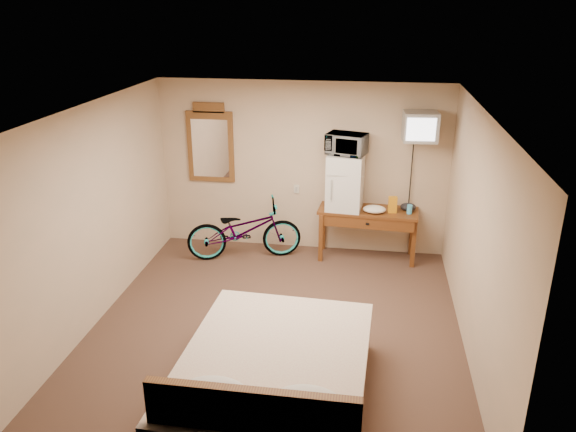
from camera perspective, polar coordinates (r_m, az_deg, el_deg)
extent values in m
plane|color=#3F2B1F|center=(6.64, -1.20, -11.13)|extent=(4.60, 4.60, 0.00)
plane|color=silver|center=(5.71, -1.39, 10.61)|extent=(4.60, 4.60, 0.00)
cube|color=tan|center=(8.21, 1.45, 4.94)|extent=(4.20, 0.04, 2.50)
cube|color=tan|center=(4.08, -6.93, -13.29)|extent=(4.20, 0.04, 2.50)
cube|color=tan|center=(6.73, -19.21, -0.02)|extent=(0.04, 4.60, 2.50)
cube|color=tan|center=(6.09, 18.60, -2.15)|extent=(0.04, 4.60, 2.50)
cube|color=beige|center=(8.31, 0.87, 2.75)|extent=(0.08, 0.01, 0.13)
cube|color=brown|center=(8.07, 8.15, 0.54)|extent=(1.43, 0.63, 0.04)
cube|color=brown|center=(8.03, 3.35, -2.26)|extent=(0.06, 0.06, 0.71)
cube|color=brown|center=(8.04, 12.62, -2.76)|extent=(0.06, 0.06, 0.71)
cube|color=brown|center=(8.44, 3.63, -1.09)|extent=(0.06, 0.06, 0.71)
cube|color=brown|center=(8.44, 12.45, -1.57)|extent=(0.06, 0.06, 0.71)
cube|color=brown|center=(7.89, 8.08, -0.75)|extent=(1.28, 0.13, 0.16)
cube|color=black|center=(7.87, 8.08, -0.80)|extent=(0.05, 0.02, 0.03)
cube|color=silver|center=(7.94, 5.82, 3.48)|extent=(0.53, 0.51, 0.79)
cube|color=#999994|center=(7.67, 5.77, 4.08)|extent=(0.48, 0.01, 0.00)
cylinder|color=#999994|center=(7.74, 4.42, 2.68)|extent=(0.02, 0.02, 0.29)
imported|color=silver|center=(7.79, 5.97, 7.29)|extent=(0.61, 0.49, 0.29)
cube|color=orange|center=(7.96, 10.57, 1.14)|extent=(0.12, 0.08, 0.23)
cylinder|color=#46B7F0|center=(7.99, 12.25, 0.67)|extent=(0.07, 0.07, 0.13)
ellipsoid|color=silver|center=(7.94, 8.77, 0.68)|extent=(0.32, 0.25, 0.10)
ellipsoid|color=black|center=(7.95, 4.74, 0.86)|extent=(0.24, 0.18, 0.09)
ellipsoid|color=black|center=(8.12, 12.10, 0.93)|extent=(0.22, 0.18, 0.10)
cube|color=black|center=(8.01, 13.10, 8.59)|extent=(0.14, 0.02, 0.14)
cylinder|color=black|center=(7.97, 13.12, 8.52)|extent=(0.05, 0.30, 0.05)
cube|color=#999994|center=(7.74, 13.28, 8.84)|extent=(0.47, 0.40, 0.39)
cube|color=white|center=(7.55, 13.38, 8.54)|extent=(0.37, 0.03, 0.30)
cube|color=black|center=(7.92, 13.19, 9.13)|extent=(0.28, 0.03, 0.24)
cube|color=brown|center=(8.39, -7.87, 6.98)|extent=(0.69, 0.04, 1.05)
cube|color=brown|center=(8.27, -8.07, 10.86)|extent=(0.46, 0.04, 0.15)
cube|color=white|center=(8.38, -7.91, 6.80)|extent=(0.55, 0.01, 0.86)
imported|color=black|center=(8.12, -4.47, -1.43)|extent=(1.74, 1.02, 0.87)
cube|color=brown|center=(5.44, -1.40, -16.76)|extent=(1.72, 2.23, 0.40)
cube|color=beige|center=(5.29, -1.42, -14.62)|extent=(1.76, 2.28, 0.14)
cube|color=brown|center=(4.50, -3.68, -20.65)|extent=(1.62, 0.08, 0.70)
ellipsoid|color=beige|center=(4.78, -7.53, -17.36)|extent=(0.57, 0.35, 0.20)
ellipsoid|color=beige|center=(4.66, 1.96, -18.36)|extent=(0.57, 0.35, 0.20)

